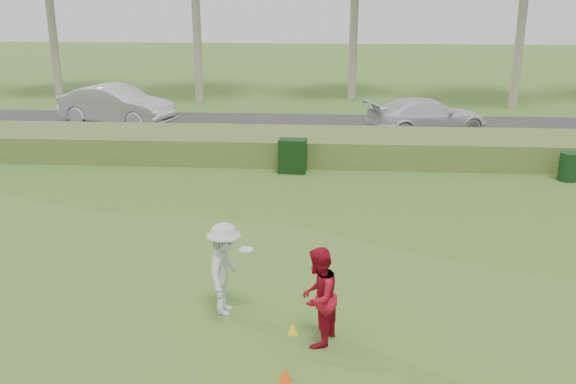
# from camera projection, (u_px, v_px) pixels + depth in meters

# --- Properties ---
(ground) EXTENTS (120.00, 120.00, 0.00)m
(ground) POSITION_uv_depth(u_px,v_px,m) (272.00, 329.00, 11.50)
(ground) COLOR #3C6722
(ground) RESTS_ON ground
(reed_strip) EXTENTS (80.00, 3.00, 0.90)m
(reed_strip) POSITION_uv_depth(u_px,v_px,m) (304.00, 146.00, 22.76)
(reed_strip) COLOR #506829
(reed_strip) RESTS_ON ground
(park_road) EXTENTS (80.00, 6.00, 0.06)m
(park_road) POSITION_uv_depth(u_px,v_px,m) (309.00, 128.00, 27.63)
(park_road) COLOR #2D2D2D
(park_road) RESTS_ON ground
(player_white) EXTENTS (0.92, 1.20, 1.78)m
(player_white) POSITION_uv_depth(u_px,v_px,m) (225.00, 269.00, 11.82)
(player_white) COLOR silver
(player_white) RESTS_ON ground
(player_red) EXTENTS (0.90, 1.02, 1.75)m
(player_red) POSITION_uv_depth(u_px,v_px,m) (318.00, 297.00, 10.79)
(player_red) COLOR #A20D22
(player_red) RESTS_ON ground
(cone_orange) EXTENTS (0.22, 0.22, 0.24)m
(cone_orange) POSITION_uv_depth(u_px,v_px,m) (285.00, 374.00, 9.96)
(cone_orange) COLOR #FF580D
(cone_orange) RESTS_ON ground
(cone_yellow) EXTENTS (0.20, 0.20, 0.22)m
(cone_yellow) POSITION_uv_depth(u_px,v_px,m) (293.00, 328.00, 11.31)
(cone_yellow) COLOR yellow
(cone_yellow) RESTS_ON ground
(utility_cabinet) EXTENTS (0.93, 0.61, 1.12)m
(utility_cabinet) POSITION_uv_depth(u_px,v_px,m) (293.00, 156.00, 20.98)
(utility_cabinet) COLOR black
(utility_cabinet) RESTS_ON ground
(trash_bin) EXTENTS (0.73, 0.73, 0.91)m
(trash_bin) POSITION_uv_depth(u_px,v_px,m) (569.00, 167.00, 20.14)
(trash_bin) COLOR black
(trash_bin) RESTS_ON ground
(car_mid) EXTENTS (5.42, 3.23, 1.69)m
(car_mid) POSITION_uv_depth(u_px,v_px,m) (116.00, 105.00, 28.03)
(car_mid) COLOR silver
(car_mid) RESTS_ON park_road
(car_right) EXTENTS (5.42, 3.63, 1.46)m
(car_right) POSITION_uv_depth(u_px,v_px,m) (427.00, 116.00, 26.17)
(car_right) COLOR silver
(car_right) RESTS_ON park_road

